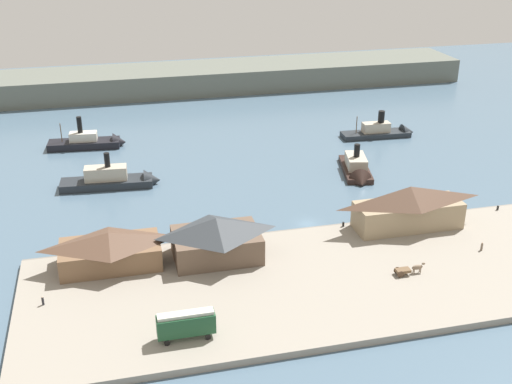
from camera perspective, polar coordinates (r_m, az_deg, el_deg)
name	(u,v)px	position (r m, az deg, el deg)	size (l,w,h in m)	color
ground_plane	(308,224)	(130.51, 4.64, -2.86)	(320.00, 320.00, 0.00)	slate
quay_promenade	(347,277)	(112.24, 8.14, -7.51)	(110.00, 36.00, 1.20)	gray
seawall_edge	(313,230)	(127.26, 5.14, -3.37)	(110.00, 0.80, 1.00)	slate
ferry_shed_customs_shed	(110,249)	(114.65, -12.91, -4.97)	(17.62, 9.57, 6.41)	brown
ferry_shed_west_terminal	(216,237)	(114.19, -3.56, -4.07)	(15.66, 10.83, 7.81)	brown
ferry_shed_central_terminal	(409,207)	(127.81, 13.47, -1.29)	(21.43, 7.40, 8.73)	#998466
street_tram	(186,323)	(94.94, -6.27, -11.59)	(8.50, 2.42, 4.45)	#1E4C2D
horse_cart	(409,269)	(113.40, 13.47, -6.72)	(5.45, 1.58, 1.87)	brown
pedestrian_near_cart	(482,247)	(124.79, 19.51, -4.62)	(0.40, 0.40, 1.61)	#6B5B4C
pedestrian_standing_center	(43,301)	(107.97, -18.50, -9.22)	(0.38, 0.38, 1.54)	#232328
mooring_post_center_west	(498,208)	(142.36, 20.78, -1.33)	(0.44, 0.44, 0.90)	black
mooring_post_west	(343,224)	(127.49, 7.80, -2.87)	(0.44, 0.44, 0.90)	black
ferry_departing_north	(93,142)	(177.19, -14.37, 4.34)	(20.77, 7.37, 10.23)	black
ferry_outer_harbor	(357,170)	(155.10, 9.02, 1.95)	(9.71, 18.83, 9.29)	black
ferry_approaching_east	(384,132)	(183.69, 11.39, 5.29)	(21.19, 6.26, 9.16)	#23282D
ferry_approaching_west	(117,180)	(150.41, -12.29, 1.07)	(23.01, 7.37, 9.97)	#23282D
far_headland	(212,77)	(230.05, -3.94, 10.17)	(180.00, 24.00, 8.00)	#60665B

